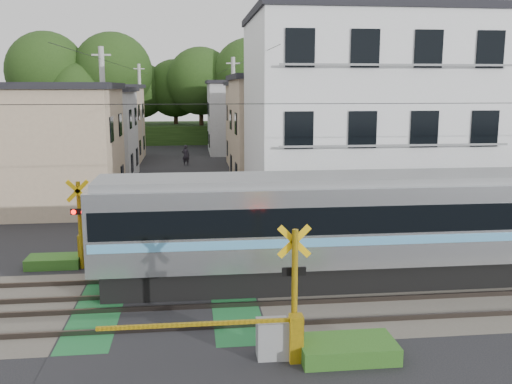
{
  "coord_description": "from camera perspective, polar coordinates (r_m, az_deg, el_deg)",
  "views": [
    {
      "loc": [
        0.74,
        -15.6,
        6.09
      ],
      "look_at": [
        3.12,
        5.0,
        2.26
      ],
      "focal_mm": 40.0,
      "sensor_mm": 36.0,
      "label": 1
    }
  ],
  "objects": [
    {
      "name": "pedestrian",
      "position": [
        45.19,
        -7.04,
        3.68
      ],
      "size": [
        0.68,
        0.53,
        1.64
      ],
      "primitive_type": "imported",
      "rotation": [
        0.0,
        0.0,
        2.88
      ],
      "color": "#26212A",
      "rests_on": "ground"
    },
    {
      "name": "apartment_block",
      "position": [
        26.31,
        10.65,
        7.16
      ],
      "size": [
        10.2,
        8.36,
        9.3
      ],
      "color": "white",
      "rests_on": "ground"
    },
    {
      "name": "track_bed",
      "position": [
        16.75,
        -8.84,
        -10.85
      ],
      "size": [
        120.0,
        120.0,
        0.14
      ],
      "color": "#47423A",
      "rests_on": "ground"
    },
    {
      "name": "weed_patches",
      "position": [
        16.63,
        -2.71,
        -10.35
      ],
      "size": [
        10.25,
        8.8,
        0.4
      ],
      "color": "#2D5E1E",
      "rests_on": "ground"
    },
    {
      "name": "utility_poles",
      "position": [
        38.7,
        -9.32,
        7.35
      ],
      "size": [
        7.9,
        42.0,
        8.0
      ],
      "color": "#A5A5A0",
      "rests_on": "ground"
    },
    {
      "name": "crossing_signal_near",
      "position": [
        13.23,
        2.05,
        -13.52
      ],
      "size": [
        4.74,
        0.65,
        3.09
      ],
      "color": "yellow",
      "rests_on": "ground"
    },
    {
      "name": "crossing_signal_far",
      "position": [
        20.27,
        -15.87,
        -5.34
      ],
      "size": [
        4.74,
        0.65,
        3.09
      ],
      "color": "yellow",
      "rests_on": "ground"
    },
    {
      "name": "tree_hill",
      "position": [
        63.5,
        -6.81,
        10.31
      ],
      "size": [
        40.0,
        13.85,
        11.81
      ],
      "color": "#203A13",
      "rests_on": "ground"
    },
    {
      "name": "houses_row",
      "position": [
        41.62,
        -7.31,
        6.45
      ],
      "size": [
        22.07,
        31.35,
        6.8
      ],
      "color": "tan",
      "rests_on": "ground"
    },
    {
      "name": "ground",
      "position": [
        16.76,
        -8.84,
        -10.97
      ],
      "size": [
        120.0,
        120.0,
        0.0
      ],
      "primitive_type": "plane",
      "color": "black"
    },
    {
      "name": "catenary",
      "position": [
        16.67,
        11.88,
        1.98
      ],
      "size": [
        60.0,
        5.04,
        7.0
      ],
      "color": "#2D2D33",
      "rests_on": "ground"
    }
  ]
}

